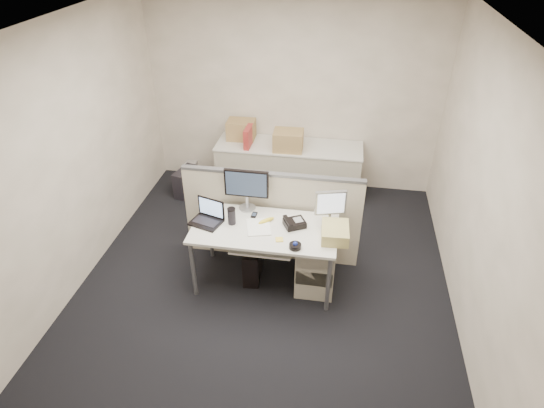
% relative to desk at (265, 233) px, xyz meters
% --- Properties ---
extents(floor, '(4.00, 4.50, 0.01)m').
position_rel_desk_xyz_m(floor, '(0.00, 0.00, -0.67)').
color(floor, black).
rests_on(floor, ground).
extents(ceiling, '(4.00, 4.50, 0.01)m').
position_rel_desk_xyz_m(ceiling, '(0.00, 0.00, 2.04)').
color(ceiling, white).
rests_on(ceiling, ground).
extents(wall_back, '(4.00, 0.02, 2.70)m').
position_rel_desk_xyz_m(wall_back, '(0.00, 2.25, 0.69)').
color(wall_back, silver).
rests_on(wall_back, ground).
extents(wall_front, '(4.00, 0.02, 2.70)m').
position_rel_desk_xyz_m(wall_front, '(0.00, -2.25, 0.69)').
color(wall_front, silver).
rests_on(wall_front, ground).
extents(wall_left, '(0.02, 4.50, 2.70)m').
position_rel_desk_xyz_m(wall_left, '(-2.00, 0.00, 0.69)').
color(wall_left, silver).
rests_on(wall_left, ground).
extents(wall_right, '(0.02, 4.50, 2.70)m').
position_rel_desk_xyz_m(wall_right, '(2.00, 0.00, 0.69)').
color(wall_right, silver).
rests_on(wall_right, ground).
extents(desk, '(1.50, 0.75, 0.73)m').
position_rel_desk_xyz_m(desk, '(0.00, 0.00, 0.00)').
color(desk, silver).
rests_on(desk, floor).
extents(keyboard_tray, '(0.62, 0.32, 0.02)m').
position_rel_desk_xyz_m(keyboard_tray, '(0.00, -0.18, -0.04)').
color(keyboard_tray, silver).
rests_on(keyboard_tray, desk).
extents(drawer_pedestal, '(0.40, 0.55, 0.65)m').
position_rel_desk_xyz_m(drawer_pedestal, '(0.55, 0.05, -0.34)').
color(drawer_pedestal, '#ADA191').
rests_on(drawer_pedestal, floor).
extents(cubicle_partition, '(2.00, 0.06, 1.10)m').
position_rel_desk_xyz_m(cubicle_partition, '(0.00, 0.45, -0.11)').
color(cubicle_partition, '#C1B29B').
rests_on(cubicle_partition, floor).
extents(back_counter, '(2.00, 0.60, 0.72)m').
position_rel_desk_xyz_m(back_counter, '(0.00, 1.93, -0.30)').
color(back_counter, '#ADA191').
rests_on(back_counter, floor).
extents(monitor_main, '(0.48, 0.19, 0.48)m').
position_rel_desk_xyz_m(monitor_main, '(-0.25, 0.32, 0.30)').
color(monitor_main, black).
rests_on(monitor_main, desk).
extents(monitor_small, '(0.35, 0.24, 0.39)m').
position_rel_desk_xyz_m(monitor_small, '(0.65, 0.18, 0.26)').
color(monitor_small, '#B7B7BC').
rests_on(monitor_small, desk).
extents(laptop, '(0.37, 0.32, 0.24)m').
position_rel_desk_xyz_m(laptop, '(-0.62, -0.02, 0.18)').
color(laptop, black).
rests_on(laptop, desk).
extents(trackball, '(0.15, 0.15, 0.05)m').
position_rel_desk_xyz_m(trackball, '(0.35, -0.28, 0.09)').
color(trackball, black).
rests_on(trackball, desk).
extents(desk_phone, '(0.26, 0.25, 0.07)m').
position_rel_desk_xyz_m(desk_phone, '(0.30, 0.08, 0.10)').
color(desk_phone, black).
rests_on(desk_phone, desk).
extents(paper_stack, '(0.31, 0.35, 0.01)m').
position_rel_desk_xyz_m(paper_stack, '(-0.06, -0.01, 0.07)').
color(paper_stack, white).
rests_on(paper_stack, desk).
extents(sticky_pad, '(0.09, 0.09, 0.01)m').
position_rel_desk_xyz_m(sticky_pad, '(0.18, -0.18, 0.07)').
color(sticky_pad, '#FFD94A').
rests_on(sticky_pad, desk).
extents(travel_mug, '(0.11, 0.11, 0.17)m').
position_rel_desk_xyz_m(travel_mug, '(-0.35, 0.02, 0.15)').
color(travel_mug, black).
rests_on(travel_mug, desk).
extents(banana, '(0.17, 0.16, 0.04)m').
position_rel_desk_xyz_m(banana, '(0.00, 0.10, 0.09)').
color(banana, '#ECB943').
rests_on(banana, desk).
extents(cellphone, '(0.06, 0.10, 0.01)m').
position_rel_desk_xyz_m(cellphone, '(-0.15, 0.20, 0.07)').
color(cellphone, black).
rests_on(cellphone, desk).
extents(manila_folders, '(0.29, 0.36, 0.13)m').
position_rel_desk_xyz_m(manila_folders, '(0.72, -0.05, 0.13)').
color(manila_folders, tan).
rests_on(manila_folders, desk).
extents(keyboard, '(0.43, 0.21, 0.02)m').
position_rel_desk_xyz_m(keyboard, '(0.05, -0.14, -0.02)').
color(keyboard, black).
rests_on(keyboard, keyboard_tray).
extents(pc_tower_desk, '(0.21, 0.45, 0.41)m').
position_rel_desk_xyz_m(pc_tower_desk, '(-0.15, 0.06, -0.46)').
color(pc_tower_desk, black).
rests_on(pc_tower_desk, floor).
extents(pc_tower_spare_dark, '(0.27, 0.44, 0.39)m').
position_rel_desk_xyz_m(pc_tower_spare_dark, '(-1.45, 1.63, -0.47)').
color(pc_tower_spare_dark, black).
rests_on(pc_tower_spare_dark, floor).
extents(pc_tower_spare_silver, '(0.17, 0.40, 0.37)m').
position_rel_desk_xyz_m(pc_tower_spare_silver, '(-1.44, 1.76, -0.48)').
color(pc_tower_spare_silver, '#B7B7BC').
rests_on(pc_tower_spare_silver, floor).
extents(cardboard_box_left, '(0.39, 0.30, 0.29)m').
position_rel_desk_xyz_m(cardboard_box_left, '(-0.70, 2.05, 0.20)').
color(cardboard_box_left, '#A6844E').
rests_on(cardboard_box_left, back_counter).
extents(cardboard_box_right, '(0.40, 0.32, 0.28)m').
position_rel_desk_xyz_m(cardboard_box_right, '(0.00, 1.81, 0.20)').
color(cardboard_box_right, '#A6844E').
rests_on(cardboard_box_right, back_counter).
extents(red_binder, '(0.08, 0.31, 0.29)m').
position_rel_desk_xyz_m(red_binder, '(-0.55, 1.83, 0.20)').
color(red_binder, '#A12B27').
rests_on(red_binder, back_counter).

